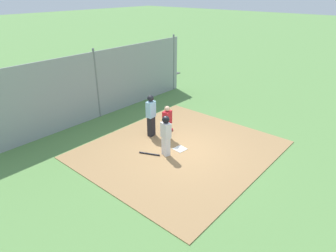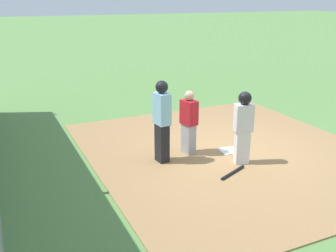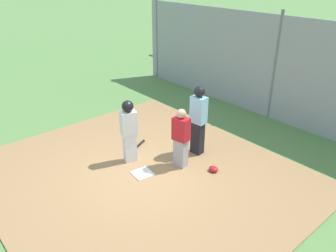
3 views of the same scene
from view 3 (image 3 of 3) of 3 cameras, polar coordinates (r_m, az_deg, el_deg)
The scene contains 12 objects.
ground_plane at distance 8.05m, azimuth -4.37°, elevation -8.27°, with size 140.00×140.00×0.00m, color #5B8947.
dirt_infield at distance 8.04m, azimuth -4.37°, elevation -8.18°, with size 7.20×6.40×0.03m, color #9E774C.
home_plate at distance 8.03m, azimuth -4.38°, elevation -8.03°, with size 0.44×0.44×0.02m, color white.
catcher at distance 7.95m, azimuth 2.21°, elevation -1.97°, with size 0.42×0.33×1.50m.
umpire at distance 8.45m, azimuth 5.17°, elevation 1.24°, with size 0.41×0.30×1.83m.
runner at distance 8.14m, azimuth -6.67°, elevation -0.28°, with size 0.36×0.44×1.62m.
baseball_bat at distance 9.09m, azimuth -5.35°, elevation -3.57°, with size 0.06×0.06×0.82m, color black.
catcher_mask at distance 8.15m, azimuth 7.74°, elevation -7.25°, with size 0.24×0.20×0.12m, color #B21923.
backstop_fence at distance 10.92m, azimuth 17.69°, elevation 9.20°, with size 12.00×0.10×3.35m.
parking_lot at distance 15.39m, azimuth 26.40°, elevation 6.15°, with size 18.00×5.20×0.04m, color #424247.
parked_car_blue at distance 15.29m, azimuth 26.04°, elevation 8.47°, with size 4.28×2.03×1.28m.
parked_car_dark at distance 17.91m, azimuth 7.14°, elevation 13.07°, with size 4.27×2.03×1.28m.
Camera 3 is at (-5.43, 3.89, 4.50)m, focal length 35.88 mm.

